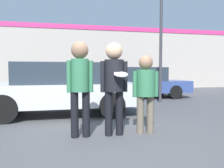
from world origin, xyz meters
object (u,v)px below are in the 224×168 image
parked_car_near (60,88)px  shrub (33,81)px  person_right (146,87)px  street_lamp (167,14)px  person_left (80,80)px  person_middle_with_frisbee (114,79)px  parked_car_far (139,83)px

parked_car_near → shrub: (-1.77, 7.57, -0.12)m
person_right → street_lamp: (2.44, 4.04, 2.63)m
person_right → shrub: person_right is taller
person_left → person_middle_with_frisbee: size_ratio=1.01×
parked_car_far → shrub: parked_car_far is taller
person_middle_with_frisbee → shrub: size_ratio=1.40×
person_left → person_right: bearing=-0.5°
parked_car_near → shrub: bearing=103.2°
parked_car_near → shrub: parked_car_near is taller
person_left → person_middle_with_frisbee: 0.66m
person_left → parked_car_far: person_left is taller
parked_car_far → shrub: bearing=141.7°
person_middle_with_frisbee → parked_car_near: bearing=115.0°
person_middle_with_frisbee → street_lamp: street_lamp is taller
person_left → parked_car_near: person_left is taller
person_left → person_right: 1.34m
person_left → shrub: person_left is taller
person_middle_with_frisbee → street_lamp: 5.67m
person_middle_with_frisbee → person_right: size_ratio=1.15×
parked_car_near → shrub: 7.77m
person_middle_with_frisbee → parked_car_near: size_ratio=0.42×
person_middle_with_frisbee → person_right: person_middle_with_frisbee is taller
street_lamp → person_middle_with_frisbee: bearing=-127.4°
person_right → shrub: size_ratio=1.22×
person_middle_with_frisbee → street_lamp: (3.10, 4.05, 2.46)m
person_middle_with_frisbee → shrub: (-2.87, 9.91, -0.47)m
shrub → parked_car_near: bearing=-76.8°
person_right → parked_car_far: bearing=71.7°
parked_car_near → parked_car_far: size_ratio=0.96×
person_left → parked_car_far: size_ratio=0.41×
person_left → street_lamp: size_ratio=0.32×
person_middle_with_frisbee → shrub: person_middle_with_frisbee is taller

